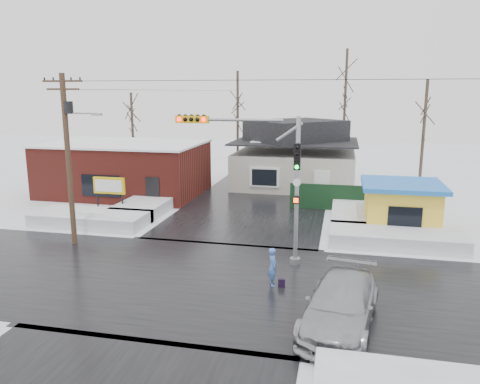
% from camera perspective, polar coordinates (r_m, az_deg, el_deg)
% --- Properties ---
extents(ground, '(120.00, 120.00, 0.00)m').
position_cam_1_polar(ground, '(20.81, -5.39, -10.76)').
color(ground, white).
rests_on(ground, ground).
extents(road_ns, '(10.00, 120.00, 0.02)m').
position_cam_1_polar(road_ns, '(20.81, -5.39, -10.73)').
color(road_ns, black).
rests_on(road_ns, ground).
extents(road_ew, '(120.00, 10.00, 0.02)m').
position_cam_1_polar(road_ew, '(20.81, -5.39, -10.73)').
color(road_ew, black).
rests_on(road_ew, ground).
extents(snowbank_nw, '(7.00, 3.00, 0.80)m').
position_cam_1_polar(snowbank_nw, '(30.32, -17.69, -3.12)').
color(snowbank_nw, white).
rests_on(snowbank_nw, ground).
extents(snowbank_ne, '(7.00, 3.00, 0.80)m').
position_cam_1_polar(snowbank_ne, '(26.53, 18.48, -5.33)').
color(snowbank_ne, white).
rests_on(snowbank_ne, ground).
extents(snowbank_nside_w, '(3.00, 8.00, 0.80)m').
position_cam_1_polar(snowbank_nside_w, '(33.78, -10.53, -1.21)').
color(snowbank_nside_w, white).
rests_on(snowbank_nside_w, ground).
extents(snowbank_nside_e, '(3.00, 8.00, 0.80)m').
position_cam_1_polar(snowbank_nside_e, '(31.20, 13.92, -2.47)').
color(snowbank_nside_e, white).
rests_on(snowbank_nside_e, ground).
extents(traffic_signal, '(6.05, 0.68, 7.00)m').
position_cam_1_polar(traffic_signal, '(21.77, 2.88, 2.77)').
color(traffic_signal, gray).
rests_on(traffic_signal, ground).
extents(utility_pole, '(3.15, 0.44, 9.00)m').
position_cam_1_polar(utility_pole, '(25.96, -20.14, 4.84)').
color(utility_pole, '#382619').
rests_on(utility_pole, ground).
extents(brick_building, '(12.20, 8.20, 4.12)m').
position_cam_1_polar(brick_building, '(38.67, -13.81, 2.86)').
color(brick_building, maroon).
rests_on(brick_building, ground).
extents(marquee_sign, '(2.20, 0.21, 2.55)m').
position_cam_1_polar(marquee_sign, '(32.10, -15.66, 0.63)').
color(marquee_sign, black).
rests_on(marquee_sign, ground).
extents(house, '(10.40, 8.40, 5.76)m').
position_cam_1_polar(house, '(40.78, 6.74, 4.36)').
color(house, beige).
rests_on(house, ground).
extents(kiosk, '(4.60, 4.60, 2.88)m').
position_cam_1_polar(kiosk, '(29.19, 19.02, -1.63)').
color(kiosk, yellow).
rests_on(kiosk, ground).
extents(fence, '(8.00, 0.12, 1.80)m').
position_cam_1_polar(fence, '(33.01, 13.03, -0.74)').
color(fence, black).
rests_on(fence, ground).
extents(tree_far_left, '(3.00, 3.00, 10.00)m').
position_cam_1_polar(tree_far_left, '(45.33, -0.29, 11.98)').
color(tree_far_left, '#332821').
rests_on(tree_far_left, ground).
extents(tree_far_mid, '(3.00, 3.00, 12.00)m').
position_cam_1_polar(tree_far_mid, '(46.24, 12.82, 13.66)').
color(tree_far_mid, '#332821').
rests_on(tree_far_mid, ground).
extents(tree_far_right, '(3.00, 3.00, 9.00)m').
position_cam_1_polar(tree_far_right, '(38.70, 21.72, 9.93)').
color(tree_far_right, '#332821').
rests_on(tree_far_right, ground).
extents(tree_far_west, '(3.00, 3.00, 8.00)m').
position_cam_1_polar(tree_far_west, '(46.74, -13.07, 9.73)').
color(tree_far_west, '#332821').
rests_on(tree_far_west, ground).
extents(pedestrian, '(0.57, 0.70, 1.65)m').
position_cam_1_polar(pedestrian, '(20.03, 4.01, -9.12)').
color(pedestrian, '#4672C5').
rests_on(pedestrian, ground).
extents(car, '(3.09, 5.90, 1.63)m').
position_cam_1_polar(car, '(17.09, 12.15, -13.30)').
color(car, '#A6A8AE').
rests_on(car, ground).
extents(shopping_bag, '(0.28, 0.13, 0.35)m').
position_cam_1_polar(shopping_bag, '(20.10, 5.09, -11.07)').
color(shopping_bag, black).
rests_on(shopping_bag, ground).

